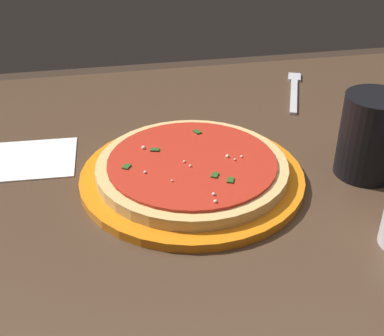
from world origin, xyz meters
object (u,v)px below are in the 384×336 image
(serving_plate, at_px, (192,177))
(napkin_folded_right, at_px, (29,159))
(fork, at_px, (294,90))
(pizza, at_px, (192,167))
(cup_tall_drink, at_px, (371,136))

(serving_plate, relative_size, napkin_folded_right, 2.27)
(napkin_folded_right, height_order, fork, fork)
(pizza, height_order, napkin_folded_right, pizza)
(serving_plate, relative_size, fork, 1.69)
(pizza, relative_size, cup_tall_drink, 2.23)
(pizza, distance_m, fork, 0.36)
(serving_plate, xyz_separation_m, cup_tall_drink, (-0.24, 0.03, 0.05))
(serving_plate, height_order, cup_tall_drink, cup_tall_drink)
(cup_tall_drink, xyz_separation_m, napkin_folded_right, (0.46, -0.13, -0.06))
(pizza, distance_m, cup_tall_drink, 0.24)
(serving_plate, height_order, pizza, pizza)
(cup_tall_drink, relative_size, napkin_folded_right, 0.87)
(napkin_folded_right, bearing_deg, cup_tall_drink, 164.77)
(cup_tall_drink, bearing_deg, fork, -91.32)
(serving_plate, height_order, fork, serving_plate)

